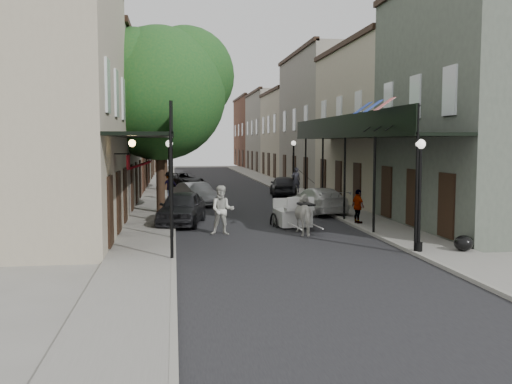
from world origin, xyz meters
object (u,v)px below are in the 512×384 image
object	(u,v)px
car_right_near	(317,201)
car_left_mid	(197,194)
pedestrian_sidewalk_left	(169,185)
tree_far	(169,114)
lamppost_left	(170,180)
car_left_near	(182,208)
pedestrian_walking	(222,210)
tree_near	(167,88)
pedestrian_sidewalk_right	(358,206)
car_left_far	(184,180)
car_right_far	(283,186)
carriage	(290,202)
horse	(307,215)
lamppost_right_near	(419,193)
lamppost_right_far	(293,167)

from	to	relation	value
car_right_near	car_left_mid	bearing A→B (deg)	-48.11
car_left_mid	pedestrian_sidewalk_left	bearing A→B (deg)	97.36
tree_far	lamppost_left	size ratio (longest dim) A/B	2.32
car_left_near	pedestrian_walking	bearing A→B (deg)	-52.74
tree_near	pedestrian_sidewalk_right	size ratio (longest dim) A/B	6.33
car_left_far	car_right_far	bearing A→B (deg)	-72.37
car_right_far	pedestrian_walking	bearing A→B (deg)	77.24
carriage	pedestrian_sidewalk_left	bearing A→B (deg)	111.02
car_left_near	car_right_far	distance (m)	14.72
horse	car_left_mid	bearing A→B (deg)	-74.40
lamppost_left	horse	world-z (taller)	lamppost_left
pedestrian_sidewalk_left	car_left_mid	size ratio (longest dim) A/B	0.43
car_left_far	pedestrian_sidewalk_right	bearing A→B (deg)	-95.32
lamppost_right_near	car_left_near	xyz separation A→B (m)	(-7.68, 8.15, -1.29)
lamppost_right_near	lamppost_left	world-z (taller)	same
pedestrian_sidewalk_left	car_left_near	xyz separation A→B (m)	(0.62, -10.74, -0.23)
carriage	car_left_mid	world-z (taller)	carriage
lamppost_right_near	carriage	size ratio (longest dim) A/B	1.38
pedestrian_walking	car_right_far	size ratio (longest dim) A/B	0.47
lamppost_right_far	pedestrian_walking	distance (m)	16.23
horse	pedestrian_sidewalk_left	bearing A→B (deg)	-72.34
tree_far	car_left_near	world-z (taller)	tree_far
horse	pedestrian_sidewalk_left	xyz separation A→B (m)	(-5.60, 14.24, 0.19)
lamppost_right_near	pedestrian_sidewalk_left	bearing A→B (deg)	113.72
car_right_near	car_left_far	bearing A→B (deg)	-79.05
lamppost_right_near	pedestrian_walking	bearing A→B (deg)	140.66
horse	pedestrian_sidewalk_right	bearing A→B (deg)	-149.32
lamppost_right_far	horse	bearing A→B (deg)	-99.99
lamppost_right_near	horse	world-z (taller)	lamppost_right_near
pedestrian_sidewalk_right	car_left_far	distance (m)	23.26
tree_near	lamppost_left	distance (m)	6.10
pedestrian_sidewalk_right	car_left_mid	size ratio (longest dim) A/B	0.37
tree_near	carriage	bearing A→B (deg)	-42.83
pedestrian_walking	car_left_far	size ratio (longest dim) A/B	0.43
lamppost_right_near	pedestrian_sidewalk_right	size ratio (longest dim) A/B	2.44
lamppost_left	carriage	world-z (taller)	lamppost_left
lamppost_right_far	pedestrian_walking	world-z (taller)	lamppost_right_far
lamppost_left	car_right_near	size ratio (longest dim) A/B	0.79
lamppost_right_near	car_left_far	world-z (taller)	lamppost_right_near
car_left_near	car_left_mid	bearing A→B (deg)	93.59
tree_far	pedestrian_sidewalk_left	world-z (taller)	tree_far
horse	pedestrian_walking	distance (m)	3.42
car_left_far	car_right_far	size ratio (longest dim) A/B	1.10
pedestrian_sidewalk_left	car_left_far	distance (m)	9.83
pedestrian_sidewalk_right	car_left_far	xyz separation A→B (m)	(-7.33, 22.08, -0.24)
car_left_mid	car_right_near	world-z (taller)	car_right_near
car_left_mid	tree_far	bearing A→B (deg)	77.56
tree_near	lamppost_right_near	distance (m)	15.39
tree_far	car_left_far	xyz separation A→B (m)	(1.12, 2.48, -5.19)
tree_far	pedestrian_sidewalk_right	xyz separation A→B (m)	(8.45, -19.60, -4.96)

